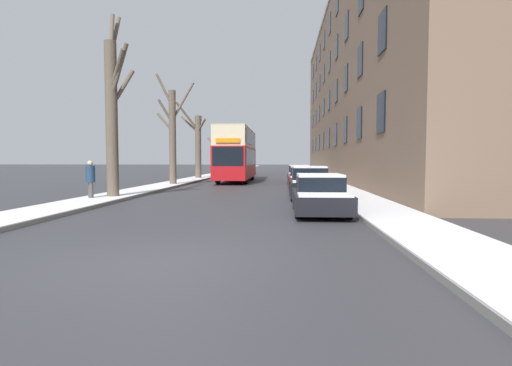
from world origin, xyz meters
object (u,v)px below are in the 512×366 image
(bare_tree_left_2, at_px, (197,143))
(double_decker_bus, at_px, (237,152))
(bare_tree_left_1, at_px, (172,133))
(bare_tree_left_3, at_px, (216,151))
(bare_tree_left_0, at_px, (113,110))
(pedestrian_left_sidewalk, at_px, (91,179))
(parked_car_0, at_px, (320,195))
(parked_car_3, at_px, (299,175))
(parked_car_1, at_px, (309,184))
(oncoming_van, at_px, (242,165))
(parked_car_2, at_px, (303,179))

(bare_tree_left_2, relative_size, double_decker_bus, 0.64)
(bare_tree_left_1, xyz_separation_m, double_decker_bus, (3.83, 6.12, -1.19))
(bare_tree_left_3, bearing_deg, bare_tree_left_1, -89.38)
(bare_tree_left_0, bearing_deg, pedestrian_left_sidewalk, -125.13)
(bare_tree_left_3, xyz_separation_m, parked_car_0, (9.20, -34.01, -2.36))
(bare_tree_left_1, height_order, double_decker_bus, bare_tree_left_1)
(parked_car_3, bearing_deg, parked_car_1, -90.00)
(parked_car_1, bearing_deg, parked_car_0, -90.00)
(bare_tree_left_2, xyz_separation_m, oncoming_van, (3.00, 12.78, -2.22))
(double_decker_bus, bearing_deg, bare_tree_left_0, -103.98)
(double_decker_bus, relative_size, parked_car_0, 2.64)
(bare_tree_left_2, bearing_deg, oncoming_van, 76.81)
(parked_car_2, bearing_deg, oncoming_van, 103.74)
(oncoming_van, bearing_deg, double_decker_bus, -85.90)
(bare_tree_left_0, relative_size, pedestrian_left_sidewalk, 5.01)
(parked_car_3, relative_size, pedestrian_left_sidewalk, 2.52)
(parked_car_0, relative_size, parked_car_1, 0.98)
(pedestrian_left_sidewalk, bearing_deg, bare_tree_left_2, -38.42)
(bare_tree_left_3, relative_size, pedestrian_left_sidewalk, 3.43)
(bare_tree_left_3, distance_m, parked_car_1, 30.19)
(parked_car_3, height_order, oncoming_van, oncoming_van)
(parked_car_1, bearing_deg, bare_tree_left_2, 116.81)
(parked_car_0, xyz_separation_m, parked_car_1, (-0.00, 5.35, 0.08))
(bare_tree_left_3, xyz_separation_m, parked_car_1, (9.20, -28.66, -2.28))
(bare_tree_left_3, distance_m, pedestrian_left_sidewalk, 30.70)
(bare_tree_left_1, xyz_separation_m, parked_car_0, (8.98, -13.96, -3.06))
(parked_car_1, xyz_separation_m, parked_car_2, (0.00, 5.32, -0.03))
(double_decker_bus, height_order, parked_car_1, double_decker_bus)
(parked_car_3, bearing_deg, bare_tree_left_3, 118.64)
(bare_tree_left_0, distance_m, parked_car_3, 16.11)
(double_decker_bus, bearing_deg, parked_car_2, -61.30)
(parked_car_0, bearing_deg, bare_tree_left_0, 154.54)
(bare_tree_left_3, bearing_deg, parked_car_1, -72.20)
(bare_tree_left_0, bearing_deg, parked_car_3, 54.76)
(bare_tree_left_2, height_order, parked_car_1, bare_tree_left_2)
(bare_tree_left_0, relative_size, double_decker_bus, 0.81)
(double_decker_bus, distance_m, pedestrian_left_sidewalk, 17.38)
(bare_tree_left_0, bearing_deg, parked_car_0, -25.46)
(parked_car_2, bearing_deg, bare_tree_left_3, 111.51)
(double_decker_bus, bearing_deg, bare_tree_left_3, 106.20)
(parked_car_0, bearing_deg, bare_tree_left_2, 111.39)
(parked_car_3, xyz_separation_m, oncoming_van, (-6.34, 19.43, 0.54))
(pedestrian_left_sidewalk, bearing_deg, parked_car_2, -90.49)
(pedestrian_left_sidewalk, bearing_deg, double_decker_bus, -52.64)
(bare_tree_left_0, relative_size, parked_car_3, 1.98)
(bare_tree_left_1, bearing_deg, bare_tree_left_2, 92.04)
(parked_car_0, xyz_separation_m, pedestrian_left_sidewalk, (-9.73, 3.39, 0.37))
(parked_car_2, bearing_deg, double_decker_bus, 118.70)
(bare_tree_left_2, distance_m, parked_car_1, 20.87)
(parked_car_2, bearing_deg, parked_car_3, 90.00)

